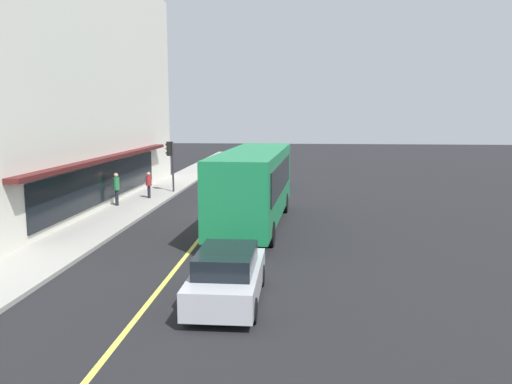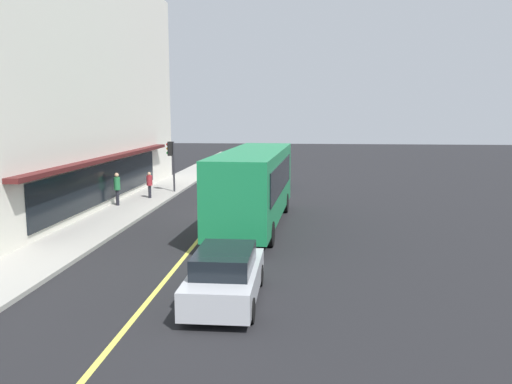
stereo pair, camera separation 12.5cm
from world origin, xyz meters
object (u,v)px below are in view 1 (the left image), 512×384
Objects in this scene: car_silver at (227,276)px; pedestrian_mid_block at (116,186)px; bus at (254,184)px; pedestrian_at_corner at (149,183)px; car_teal at (266,176)px; traffic_light at (170,154)px.

pedestrian_mid_block reaches higher than car_silver.
bus is 7.26× the size of pedestrian_at_corner.
car_teal is 2.83× the size of pedestrian_at_corner.
bus reaches higher than car_teal.
pedestrian_mid_block is (3.83, 7.88, -0.75)m from bus.
pedestrian_mid_block is at bearing 161.94° from traffic_light.
pedestrian_mid_block is (-8.86, 7.61, 0.49)m from car_teal.
traffic_light is 19.85m from car_silver.
car_silver is 2.78× the size of pedestrian_at_corner.
bus reaches higher than pedestrian_at_corner.
car_silver is 15.72m from pedestrian_mid_block.
bus is 12.75m from car_teal.
traffic_light is 2.07× the size of pedestrian_at_corner.
car_silver is 22.38m from car_teal.
car_teal is at bearing -46.41° from pedestrian_at_corner.
pedestrian_mid_block is at bearing 158.36° from pedestrian_at_corner.
pedestrian_mid_block reaches higher than pedestrian_at_corner.
car_teal is 11.68m from pedestrian_mid_block.
traffic_light is (9.05, 6.18, 0.55)m from bus.
car_silver is 0.98× the size of car_teal.
pedestrian_at_corner is (-2.62, 0.67, -1.46)m from traffic_light.
traffic_light reaches higher than car_silver.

